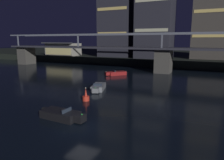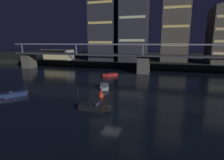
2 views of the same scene
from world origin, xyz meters
The scene contains 9 objects.
ground_plane centered at (0.00, 0.00, 0.00)m, with size 400.00×400.00×0.00m, color black.
far_riverbank centered at (0.00, 83.62, 1.10)m, with size 240.00×80.00×2.20m, color black.
river_bridge centered at (0.00, 35.61, 4.53)m, with size 95.25×6.40×9.38m.
tower_central centered at (9.59, 55.46, 19.22)m, with size 10.15×9.29×34.34m.
waterfront_pavilion centered at (-38.97, 47.52, 4.44)m, with size 12.40×7.40×4.70m.
speedboat_near_left centered at (-3.03, 1.05, 0.41)m, with size 5.22×1.98×1.16m.
speedboat_mid_left centered at (-5.66, 13.40, 0.41)m, with size 2.92×5.15×1.16m.
speedboat_mid_center centered at (-8.81, 27.53, 0.41)m, with size 4.26×4.51×1.16m.
channel_buoy centered at (-4.25, 7.46, 0.48)m, with size 0.90×0.90×1.76m.
Camera 1 is at (9.76, -14.64, 7.71)m, focal length 33.32 mm.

